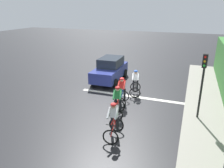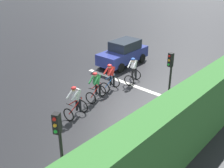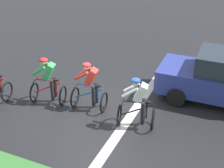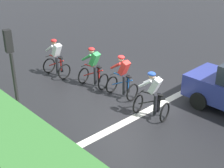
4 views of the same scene
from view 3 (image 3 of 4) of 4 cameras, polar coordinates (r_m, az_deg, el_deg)
The scene contains 6 objects.
ground_plane at distance 11.02m, azimuth -3.11°, elevation -5.20°, with size 80.00×80.00×0.00m, color black.
road_marking_stop_line at distance 10.65m, azimuth 2.28°, elevation -6.55°, with size 7.00×0.30×0.01m, color silver.
cyclist_second at distance 11.43m, azimuth -10.59°, elevation 0.30°, with size 0.88×1.19×1.66m.
cyclist_mid at distance 10.94m, azimuth -3.70°, elevation -0.61°, with size 0.78×1.14×1.66m.
cyclist_fourth at distance 10.09m, azimuth 4.34°, elevation -3.41°, with size 0.90×1.20×1.66m.
car_navy at distance 11.87m, azimuth 18.04°, elevation 0.86°, with size 1.97×4.15×1.76m.
Camera 3 is at (-8.09, -4.22, 6.19)m, focal length 54.78 mm.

